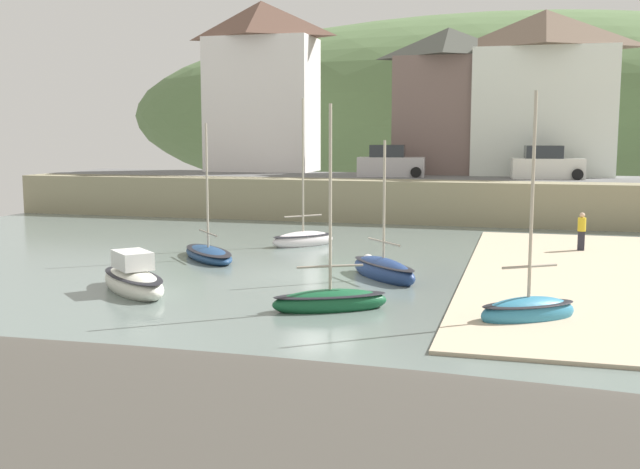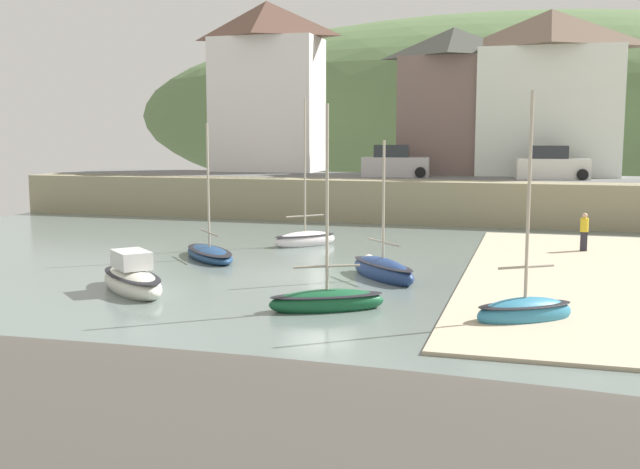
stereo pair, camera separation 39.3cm
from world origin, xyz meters
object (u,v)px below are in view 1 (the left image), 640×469
at_px(waterfront_building_centre, 447,100).
at_px(sailboat_nearest_shore, 303,239).
at_px(mooring_buoy, 368,260).
at_px(waterfront_building_right, 543,92).
at_px(sailboat_tall_mast, 208,254).
at_px(sailboat_far_left, 133,280).
at_px(rowboat_small_beached, 330,300).
at_px(parked_car_by_wall, 547,165).
at_px(waterfront_building_left, 262,85).
at_px(person_on_slipway, 582,230).
at_px(fishing_boat_green, 383,270).
at_px(sailboat_blue_trim, 528,310).
at_px(parked_car_near_slipway, 390,163).

distance_m(waterfront_building_centre, sailboat_nearest_shore, 20.22).
bearing_deg(mooring_buoy, waterfront_building_right, 73.30).
distance_m(waterfront_building_centre, sailboat_tall_mast, 25.15).
xyz_separation_m(sailboat_tall_mast, sailboat_far_left, (0.27, -6.58, 0.15)).
xyz_separation_m(waterfront_building_centre, waterfront_building_right, (6.05, 0.00, 0.45)).
bearing_deg(waterfront_building_centre, rowboat_small_beached, -90.23).
relative_size(waterfront_building_right, rowboat_small_beached, 1.72).
xyz_separation_m(sailboat_tall_mast, parked_car_by_wall, (13.42, 18.58, 2.98)).
height_order(waterfront_building_left, person_on_slipway, waterfront_building_left).
bearing_deg(rowboat_small_beached, fishing_boat_green, 55.14).
xyz_separation_m(fishing_boat_green, sailboat_nearest_shore, (-4.96, 6.86, 0.01)).
bearing_deg(sailboat_far_left, sailboat_blue_trim, 38.93).
bearing_deg(waterfront_building_right, parked_car_by_wall, -86.58).
height_order(waterfront_building_centre, sailboat_nearest_shore, waterfront_building_centre).
bearing_deg(fishing_boat_green, person_on_slipway, 97.08).
xyz_separation_m(waterfront_building_left, sailboat_blue_trim, (18.31, -30.41, -8.06)).
xyz_separation_m(rowboat_small_beached, parked_car_near_slipway, (-2.83, 25.92, 2.92)).
relative_size(sailboat_nearest_shore, parked_car_near_slipway, 1.60).
xyz_separation_m(fishing_boat_green, person_on_slipway, (7.06, 8.01, 0.67)).
relative_size(waterfront_building_right, parked_car_near_slipway, 2.45).
xyz_separation_m(sailboat_far_left, mooring_buoy, (6.17, 7.29, -0.25)).
height_order(waterfront_building_left, fishing_boat_green, waterfront_building_left).
bearing_deg(sailboat_far_left, sailboat_nearest_shore, 120.48).
relative_size(sailboat_far_left, parked_car_near_slipway, 0.93).
distance_m(fishing_boat_green, mooring_buoy, 3.17).
height_order(waterfront_building_left, sailboat_tall_mast, waterfront_building_left).
xyz_separation_m(sailboat_nearest_shore, parked_car_by_wall, (10.79, 13.97, 2.89)).
bearing_deg(person_on_slipway, mooring_buoy, -148.39).
distance_m(waterfront_building_left, rowboat_small_beached, 33.99).
relative_size(waterfront_building_left, fishing_boat_green, 2.33).
xyz_separation_m(sailboat_far_left, person_on_slipway, (14.39, 12.35, 0.60)).
bearing_deg(waterfront_building_centre, person_on_slipway, -66.44).
bearing_deg(sailboat_far_left, waterfront_building_right, 108.94).
height_order(waterfront_building_right, parked_car_near_slipway, waterfront_building_right).
bearing_deg(waterfront_building_right, rowboat_small_beached, -101.47).
relative_size(fishing_boat_green, mooring_buoy, 11.08).
relative_size(sailboat_far_left, fishing_boat_green, 0.78).
bearing_deg(waterfront_building_centre, sailboat_far_left, -102.97).
bearing_deg(rowboat_small_beached, parked_car_near_slipway, 68.22).
height_order(sailboat_tall_mast, parked_car_near_slipway, sailboat_tall_mast).
distance_m(sailboat_nearest_shore, parked_car_by_wall, 17.88).
bearing_deg(fishing_boat_green, sailboat_far_left, -100.87).
xyz_separation_m(parked_car_near_slipway, parked_car_by_wall, (9.27, 0.00, 0.00)).
bearing_deg(fishing_boat_green, waterfront_building_left, 166.39).
distance_m(waterfront_building_right, parked_car_near_slipway, 11.02).
relative_size(waterfront_building_centre, sailboat_nearest_shore, 1.40).
distance_m(sailboat_far_left, parked_car_near_slipway, 25.62).
bearing_deg(waterfront_building_left, mooring_buoy, -61.28).
height_order(rowboat_small_beached, mooring_buoy, rowboat_small_beached).
relative_size(sailboat_tall_mast, sailboat_nearest_shore, 0.83).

